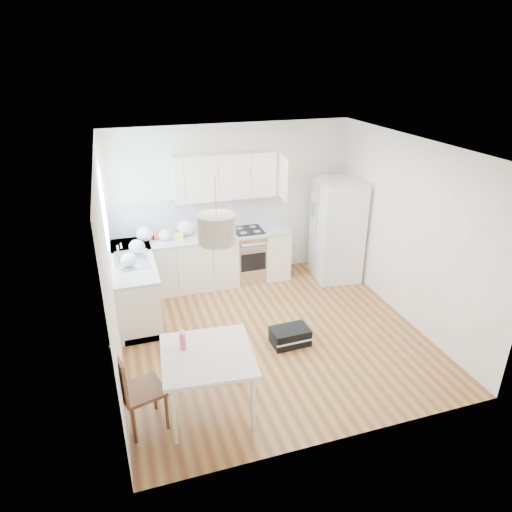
% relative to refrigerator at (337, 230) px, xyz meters
% --- Properties ---
extents(floor, '(4.20, 4.20, 0.00)m').
position_rel_refrigerator_xyz_m(floor, '(-1.74, -1.45, -0.88)').
color(floor, brown).
rests_on(floor, ground).
extents(ceiling, '(4.20, 4.20, 0.00)m').
position_rel_refrigerator_xyz_m(ceiling, '(-1.74, -1.45, 1.82)').
color(ceiling, white).
rests_on(ceiling, wall_back).
extents(wall_back, '(4.20, 0.00, 4.20)m').
position_rel_refrigerator_xyz_m(wall_back, '(-1.74, 0.65, 0.47)').
color(wall_back, white).
rests_on(wall_back, floor).
extents(wall_left, '(0.00, 4.20, 4.20)m').
position_rel_refrigerator_xyz_m(wall_left, '(-3.84, -1.45, 0.47)').
color(wall_left, white).
rests_on(wall_left, floor).
extents(wall_right, '(0.00, 4.20, 4.20)m').
position_rel_refrigerator_xyz_m(wall_right, '(0.36, -1.45, 0.47)').
color(wall_right, white).
rests_on(wall_right, floor).
extents(window_glassblock, '(0.02, 1.00, 1.00)m').
position_rel_refrigerator_xyz_m(window_glassblock, '(-3.83, -0.30, 0.87)').
color(window_glassblock, '#BFE0F9').
rests_on(window_glassblock, wall_left).
extents(cabinets_back, '(3.00, 0.60, 0.88)m').
position_rel_refrigerator_xyz_m(cabinets_back, '(-2.34, 0.35, -0.44)').
color(cabinets_back, white).
rests_on(cabinets_back, floor).
extents(cabinets_left, '(0.60, 1.80, 0.88)m').
position_rel_refrigerator_xyz_m(cabinets_left, '(-3.54, -0.25, -0.44)').
color(cabinets_left, white).
rests_on(cabinets_left, floor).
extents(counter_back, '(3.02, 0.64, 0.04)m').
position_rel_refrigerator_xyz_m(counter_back, '(-2.34, 0.35, 0.02)').
color(counter_back, '#A8AAAC').
rests_on(counter_back, cabinets_back).
extents(counter_left, '(0.64, 1.82, 0.04)m').
position_rel_refrigerator_xyz_m(counter_left, '(-3.54, -0.25, 0.02)').
color(counter_left, '#A8AAAC').
rests_on(counter_left, cabinets_left).
extents(backsplash_back, '(3.00, 0.01, 0.58)m').
position_rel_refrigerator_xyz_m(backsplash_back, '(-2.34, 0.64, 0.33)').
color(backsplash_back, silver).
rests_on(backsplash_back, wall_back).
extents(backsplash_left, '(0.01, 1.80, 0.58)m').
position_rel_refrigerator_xyz_m(backsplash_left, '(-3.83, -0.25, 0.33)').
color(backsplash_left, silver).
rests_on(backsplash_left, wall_left).
extents(upper_cabinets, '(1.70, 0.32, 0.75)m').
position_rel_refrigerator_xyz_m(upper_cabinets, '(-1.89, 0.49, 0.99)').
color(upper_cabinets, white).
rests_on(upper_cabinets, wall_back).
extents(range_oven, '(0.50, 0.61, 0.88)m').
position_rel_refrigerator_xyz_m(range_oven, '(-1.54, 0.35, -0.44)').
color(range_oven, silver).
rests_on(range_oven, floor).
extents(sink, '(0.50, 0.80, 0.16)m').
position_rel_refrigerator_xyz_m(sink, '(-3.54, -0.30, 0.03)').
color(sink, silver).
rests_on(sink, counter_left).
extents(refrigerator, '(0.94, 0.97, 1.76)m').
position_rel_refrigerator_xyz_m(refrigerator, '(0.00, 0.00, 0.00)').
color(refrigerator, white).
rests_on(refrigerator, floor).
extents(dining_table, '(1.07, 1.07, 0.78)m').
position_rel_refrigerator_xyz_m(dining_table, '(-2.92, -2.70, -0.19)').
color(dining_table, beige).
rests_on(dining_table, floor).
extents(dining_chair, '(0.52, 0.52, 1.01)m').
position_rel_refrigerator_xyz_m(dining_chair, '(-3.64, -2.72, -0.38)').
color(dining_chair, '#4A2916').
rests_on(dining_chair, floor).
extents(drink_bottle, '(0.07, 0.07, 0.23)m').
position_rel_refrigerator_xyz_m(drink_bottle, '(-3.15, -2.54, 0.01)').
color(drink_bottle, '#E63F84').
rests_on(drink_bottle, dining_table).
extents(gym_bag, '(0.53, 0.36, 0.24)m').
position_rel_refrigerator_xyz_m(gym_bag, '(-1.57, -1.77, -0.76)').
color(gym_bag, black).
rests_on(gym_bag, floor).
extents(pendant_lamp, '(0.45, 0.45, 0.29)m').
position_rel_refrigerator_xyz_m(pendant_lamp, '(-2.75, -2.66, 1.30)').
color(pendant_lamp, '#BAAB8F').
rests_on(pendant_lamp, ceiling).
extents(grocery_bag_a, '(0.28, 0.24, 0.25)m').
position_rel_refrigerator_xyz_m(grocery_bag_a, '(-3.28, 0.40, 0.16)').
color(grocery_bag_a, white).
rests_on(grocery_bag_a, counter_back).
extents(grocery_bag_b, '(0.21, 0.18, 0.19)m').
position_rel_refrigerator_xyz_m(grocery_bag_b, '(-2.96, 0.33, 0.13)').
color(grocery_bag_b, white).
rests_on(grocery_bag_b, counter_back).
extents(grocery_bag_c, '(0.30, 0.25, 0.27)m').
position_rel_refrigerator_xyz_m(grocery_bag_c, '(-2.60, 0.46, 0.17)').
color(grocery_bag_c, white).
rests_on(grocery_bag_c, counter_back).
extents(grocery_bag_d, '(0.24, 0.21, 0.22)m').
position_rel_refrigerator_xyz_m(grocery_bag_d, '(-3.44, -0.06, 0.15)').
color(grocery_bag_d, white).
rests_on(grocery_bag_d, counter_back).
extents(grocery_bag_e, '(0.23, 0.19, 0.21)m').
position_rel_refrigerator_xyz_m(grocery_bag_e, '(-3.59, -0.51, 0.14)').
color(grocery_bag_e, white).
rests_on(grocery_bag_e, counter_left).
extents(snack_orange, '(0.16, 0.10, 0.11)m').
position_rel_refrigerator_xyz_m(snack_orange, '(-2.20, 0.33, 0.09)').
color(snack_orange, orange).
rests_on(snack_orange, counter_back).
extents(snack_yellow, '(0.15, 0.10, 0.10)m').
position_rel_refrigerator_xyz_m(snack_yellow, '(-2.75, 0.31, 0.09)').
color(snack_yellow, yellow).
rests_on(snack_yellow, counter_back).
extents(snack_red, '(0.17, 0.14, 0.10)m').
position_rel_refrigerator_xyz_m(snack_red, '(-3.08, 0.44, 0.09)').
color(snack_red, red).
rests_on(snack_red, counter_back).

